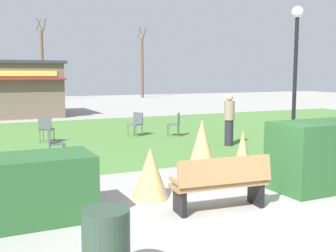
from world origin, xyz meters
name	(u,v)px	position (x,y,z in m)	size (l,w,h in m)	color
ground_plane	(246,218)	(0.00, 0.00, 0.00)	(80.00, 80.00, 0.00)	#999691
lawn_patch	(89,137)	(0.00, 9.81, 0.00)	(36.00, 12.00, 0.01)	#4C7A38
park_bench	(221,183)	(-0.17, 0.49, 0.48)	(1.74, 0.68, 0.95)	#9E7547
hedge_left	(21,190)	(-3.30, 1.37, 0.53)	(2.24, 1.10, 1.05)	#28562B
hedge_right	(319,155)	(2.37, 0.80, 0.69)	(1.92, 1.10, 1.37)	#28562B
ornamental_grass_behind_left	(242,157)	(1.22, 1.81, 0.58)	(0.53, 0.53, 1.15)	tan
ornamental_grass_behind_right	(150,173)	(-0.98, 1.65, 0.49)	(0.68, 0.68, 0.97)	tan
ornamental_grass_behind_center	(202,152)	(0.40, 2.13, 0.69)	(0.79, 0.79, 1.38)	tan
lamppost_mid	(296,60)	(5.22, 4.66, 2.76)	(0.36, 0.36, 4.40)	black
trash_bin	(106,249)	(-2.69, -1.15, 0.44)	(0.52, 0.52, 0.87)	#2D4233
cafe_chair_west	(53,141)	(-1.99, 6.01, 0.53)	(0.49, 0.49, 0.89)	#4C5156
cafe_chair_east	(176,122)	(2.98, 8.52, 0.53)	(0.61, 0.61, 0.89)	#4C5156
cafe_chair_center	(136,122)	(1.68, 9.24, 0.53)	(0.60, 0.60, 0.89)	#4C5156
cafe_chair_north	(46,127)	(-1.69, 9.11, 0.53)	(0.59, 0.59, 0.89)	#4C5156
person_standing	(229,120)	(3.63, 5.90, 0.86)	(0.34, 0.34, 1.69)	#23232D
tree_left_bg	(142,66)	(12.02, 34.31, 3.21)	(0.91, 0.96, 7.16)	brown
tree_right_bg	(42,64)	(2.05, 33.96, 3.33)	(0.91, 0.96, 7.40)	brown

